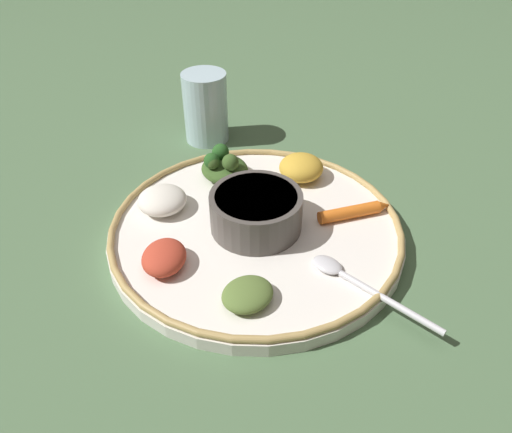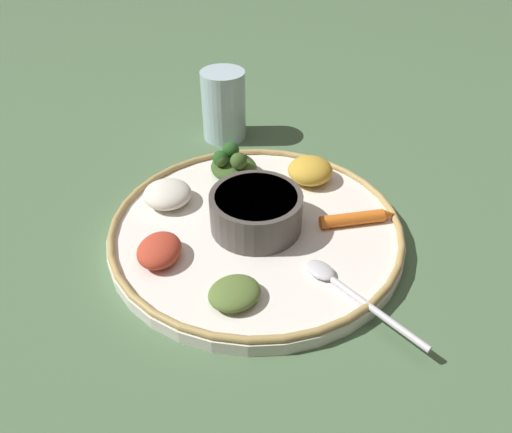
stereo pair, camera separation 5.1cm
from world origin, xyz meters
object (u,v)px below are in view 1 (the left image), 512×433
(center_bowl, at_px, (256,210))
(spoon, at_px, (353,280))
(greens_pile, at_px, (223,166))
(carrot_near_spoon, at_px, (354,211))
(drinking_glass, at_px, (206,112))

(center_bowl, relative_size, spoon, 0.89)
(greens_pile, bearing_deg, center_bowl, -71.35)
(spoon, xyz_separation_m, greens_pile, (-0.13, 0.21, 0.01))
(carrot_near_spoon, bearing_deg, greens_pile, 148.32)
(spoon, distance_m, drinking_glass, 0.38)
(center_bowl, bearing_deg, spoon, -46.54)
(spoon, xyz_separation_m, carrot_near_spoon, (0.03, 0.11, 0.00))
(spoon, xyz_separation_m, drinking_glass, (-0.15, 0.34, 0.03))
(carrot_near_spoon, bearing_deg, spoon, -102.93)
(carrot_near_spoon, relative_size, drinking_glass, 0.88)
(carrot_near_spoon, height_order, drinking_glass, drinking_glass)
(drinking_glass, bearing_deg, center_bowl, -76.17)
(greens_pile, bearing_deg, drinking_glass, 99.94)
(drinking_glass, bearing_deg, carrot_near_spoon, -52.47)
(center_bowl, height_order, drinking_glass, drinking_glass)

